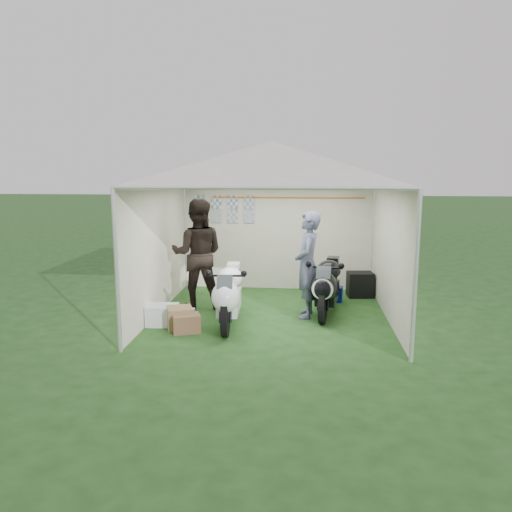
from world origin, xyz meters
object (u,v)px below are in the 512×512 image
object	(u,v)px
person_blue_jacket	(308,265)
crate_1	(180,318)
paddock_stand	(332,294)
motorcycle_white	(229,293)
equipment_box	(360,284)
crate_0	(162,315)
crate_3	(186,323)
canopy_tent	(272,167)
motorcycle_black	(327,284)
crate_2	(184,317)
person_dark_jacket	(198,254)

from	to	relation	value
person_blue_jacket	crate_1	xyz separation A→B (m)	(-2.04, -0.86, -0.74)
paddock_stand	motorcycle_white	bearing A→B (deg)	-136.61
equipment_box	crate_0	world-z (taller)	equipment_box
equipment_box	motorcycle_white	bearing A→B (deg)	-138.50
paddock_stand	person_blue_jacket	world-z (taller)	person_blue_jacket
crate_3	equipment_box	bearing A→B (deg)	40.17
canopy_tent	motorcycle_black	size ratio (longest dim) A/B	2.89
paddock_stand	equipment_box	xyz separation A→B (m)	(0.57, 0.40, 0.10)
crate_0	crate_2	bearing A→B (deg)	14.84
crate_1	crate_3	world-z (taller)	crate_1
canopy_tent	paddock_stand	bearing A→B (deg)	41.83
motorcycle_white	person_blue_jacket	bearing A→B (deg)	22.60
equipment_box	crate_1	distance (m)	3.90
paddock_stand	equipment_box	size ratio (longest dim) A/B	0.77
paddock_stand	person_dark_jacket	size ratio (longest dim) A/B	0.19
person_dark_jacket	equipment_box	size ratio (longest dim) A/B	4.05
equipment_box	crate_0	distance (m)	4.08
person_blue_jacket	crate_0	size ratio (longest dim) A/B	3.67
canopy_tent	paddock_stand	xyz separation A→B (m)	(1.13, 1.01, -2.43)
person_dark_jacket	equipment_box	xyz separation A→B (m)	(3.08, 1.06, -0.76)
motorcycle_black	crate_3	world-z (taller)	motorcycle_black
person_dark_jacket	crate_1	xyz separation A→B (m)	(-0.04, -1.28, -0.83)
equipment_box	crate_2	size ratio (longest dim) A/B	1.51
motorcycle_white	crate_2	world-z (taller)	motorcycle_white
equipment_box	crate_2	distance (m)	3.75
equipment_box	crate_3	bearing A→B (deg)	-139.83
canopy_tent	person_blue_jacket	bearing A→B (deg)	-5.93
person_blue_jacket	crate_2	size ratio (longest dim) A/B	5.62
person_dark_jacket	equipment_box	distance (m)	3.34
canopy_tent	equipment_box	bearing A→B (deg)	39.62
motorcycle_white	person_dark_jacket	distance (m)	1.34
motorcycle_black	crate_2	bearing A→B (deg)	-151.98
motorcycle_black	crate_1	distance (m)	2.65
canopy_tent	equipment_box	distance (m)	3.21
crate_0	paddock_stand	bearing A→B (deg)	31.70
person_dark_jacket	crate_3	distance (m)	1.69
person_blue_jacket	crate_0	bearing A→B (deg)	-70.62
paddock_stand	equipment_box	bearing A→B (deg)	34.81
equipment_box	crate_0	size ratio (longest dim) A/B	0.99
person_dark_jacket	crate_0	world-z (taller)	person_dark_jacket
canopy_tent	crate_2	size ratio (longest dim) A/B	17.30
motorcycle_black	person_dark_jacket	bearing A→B (deg)	-175.97
crate_0	crate_3	distance (m)	0.58
motorcycle_black	crate_1	size ratio (longest dim) A/B	5.01
motorcycle_black	crate_3	bearing A→B (deg)	-141.98
paddock_stand	person_dark_jacket	bearing A→B (deg)	-165.26
equipment_box	crate_1	xyz separation A→B (m)	(-3.12, -2.33, -0.07)
motorcycle_black	person_dark_jacket	distance (m)	2.42
motorcycle_white	crate_2	bearing A→B (deg)	177.35
crate_1	motorcycle_black	bearing A→B (deg)	23.71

